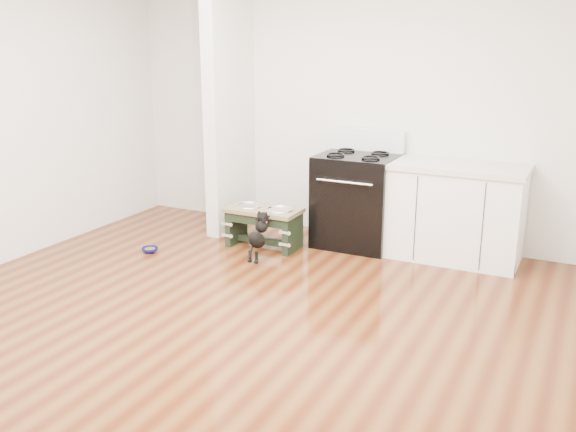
# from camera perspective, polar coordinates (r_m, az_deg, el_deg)

# --- Properties ---
(ground) EXTENTS (5.00, 5.00, 0.00)m
(ground) POSITION_cam_1_polar(r_m,az_deg,el_deg) (4.87, -5.93, -9.30)
(ground) COLOR #4A1E0D
(ground) RESTS_ON ground
(room_shell) EXTENTS (5.00, 5.00, 5.00)m
(room_shell) POSITION_cam_1_polar(r_m,az_deg,el_deg) (4.43, -6.54, 10.00)
(room_shell) COLOR silver
(room_shell) RESTS_ON ground
(partition_wall) EXTENTS (0.15, 0.80, 2.70)m
(partition_wall) POSITION_cam_1_polar(r_m,az_deg,el_deg) (6.85, -5.22, 9.85)
(partition_wall) COLOR silver
(partition_wall) RESTS_ON ground
(oven_range) EXTENTS (0.76, 0.69, 1.14)m
(oven_range) POSITION_cam_1_polar(r_m,az_deg,el_deg) (6.44, 6.13, 1.54)
(oven_range) COLOR black
(oven_range) RESTS_ON ground
(cabinet_run) EXTENTS (1.24, 0.64, 0.91)m
(cabinet_run) POSITION_cam_1_polar(r_m,az_deg,el_deg) (6.21, 14.68, 0.31)
(cabinet_run) COLOR white
(cabinet_run) RESTS_ON ground
(dog_feeder) EXTENTS (0.73, 0.39, 0.42)m
(dog_feeder) POSITION_cam_1_polar(r_m,az_deg,el_deg) (6.38, -2.19, -0.31)
(dog_feeder) COLOR black
(dog_feeder) RESTS_ON ground
(puppy) EXTENTS (0.13, 0.38, 0.45)m
(puppy) POSITION_cam_1_polar(r_m,az_deg,el_deg) (6.05, -2.62, -1.64)
(puppy) COLOR black
(puppy) RESTS_ON ground
(floor_bowl) EXTENTS (0.17, 0.17, 0.05)m
(floor_bowl) POSITION_cam_1_polar(r_m,az_deg,el_deg) (6.44, -12.17, -2.96)
(floor_bowl) COLOR #0D125C
(floor_bowl) RESTS_ON ground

